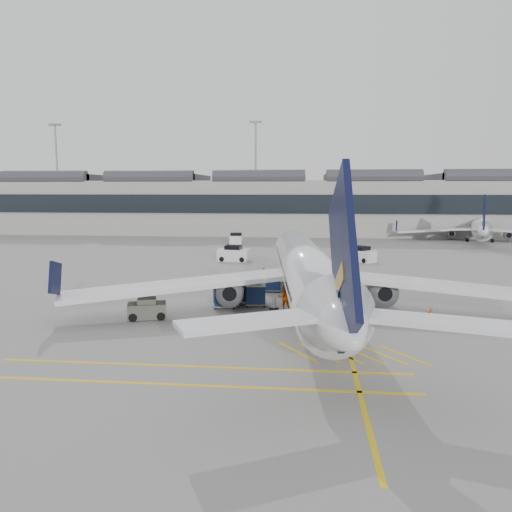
# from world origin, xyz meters

# --- Properties ---
(ground) EXTENTS (220.00, 220.00, 0.00)m
(ground) POSITION_xyz_m (0.00, 0.00, 0.00)
(ground) COLOR gray
(ground) RESTS_ON ground
(terminal) EXTENTS (200.00, 20.45, 12.40)m
(terminal) POSITION_xyz_m (0.00, 71.93, 6.14)
(terminal) COLOR #9E9E99
(terminal) RESTS_ON ground
(light_masts) EXTENTS (113.00, 0.60, 25.45)m
(light_masts) POSITION_xyz_m (-1.67, 86.00, 14.49)
(light_masts) COLOR slate
(light_masts) RESTS_ON ground
(apron_markings) EXTENTS (0.25, 60.00, 0.01)m
(apron_markings) POSITION_xyz_m (10.00, 10.00, 0.01)
(apron_markings) COLOR gold
(apron_markings) RESTS_ON ground
(airliner_main) EXTENTS (36.01, 39.51, 10.51)m
(airliner_main) POSITION_xyz_m (7.52, 2.34, 3.09)
(airliner_main) COLOR silver
(airliner_main) RESTS_ON ground
(airliner_far) EXTENTS (28.17, 31.21, 8.53)m
(airliner_far) POSITION_xyz_m (38.47, 58.35, 2.51)
(airliner_far) COLOR silver
(airliner_far) RESTS_ON ground
(belt_loader) EXTENTS (4.70, 1.85, 1.90)m
(belt_loader) POSITION_xyz_m (4.01, 10.90, 0.55)
(belt_loader) COLOR beige
(belt_loader) RESTS_ON ground
(baggage_cart_a) EXTENTS (1.72, 1.44, 1.75)m
(baggage_cart_a) POSITION_xyz_m (4.37, 9.95, 0.94)
(baggage_cart_a) COLOR gray
(baggage_cart_a) RESTS_ON ground
(baggage_cart_b) EXTENTS (1.82, 1.56, 1.75)m
(baggage_cart_b) POSITION_xyz_m (3.47, 4.14, 0.94)
(baggage_cart_b) COLOR gray
(baggage_cart_b) RESTS_ON ground
(baggage_cart_c) EXTENTS (2.01, 1.68, 2.04)m
(baggage_cart_c) POSITION_xyz_m (3.03, 5.00, 1.09)
(baggage_cart_c) COLOR gray
(baggage_cart_c) RESTS_ON ground
(baggage_cart_d) EXTENTS (2.06, 1.85, 1.84)m
(baggage_cart_d) POSITION_xyz_m (1.03, 3.32, 0.98)
(baggage_cart_d) COLOR gray
(baggage_cart_d) RESTS_ON ground
(ramp_agent_a) EXTENTS (0.77, 0.70, 1.77)m
(ramp_agent_a) POSITION_xyz_m (5.98, 7.10, 0.89)
(ramp_agent_a) COLOR #F3610C
(ramp_agent_a) RESTS_ON ground
(ramp_agent_b) EXTENTS (1.11, 0.95, 1.98)m
(ramp_agent_b) POSITION_xyz_m (5.81, 3.06, 0.99)
(ramp_agent_b) COLOR #F05E0C
(ramp_agent_b) RESTS_ON ground
(pushback_tug) EXTENTS (3.06, 2.34, 1.52)m
(pushback_tug) POSITION_xyz_m (-3.91, -0.65, 0.67)
(pushback_tug) COLOR #4F5145
(pushback_tug) RESTS_ON ground
(safety_cone_nose) EXTENTS (0.36, 0.36, 0.50)m
(safety_cone_nose) POSITION_xyz_m (12.01, 19.87, 0.25)
(safety_cone_nose) COLOR #F24C0A
(safety_cone_nose) RESTS_ON ground
(safety_cone_engine) EXTENTS (0.36, 0.36, 0.50)m
(safety_cone_engine) POSITION_xyz_m (16.89, 3.04, 0.25)
(safety_cone_engine) COLOR #F24C0A
(safety_cone_engine) RESTS_ON ground
(service_van_left) EXTENTS (4.16, 2.37, 2.05)m
(service_van_left) POSITION_xyz_m (-2.02, 29.01, 0.92)
(service_van_left) COLOR silver
(service_van_left) RESTS_ON ground
(service_van_mid) EXTENTS (2.26, 4.11, 2.05)m
(service_van_mid) POSITION_xyz_m (-4.43, 48.61, 0.92)
(service_van_mid) COLOR silver
(service_van_mid) RESTS_ON ground
(service_van_right) EXTENTS (4.15, 4.06, 1.99)m
(service_van_right) POSITION_xyz_m (14.39, 30.23, 0.89)
(service_van_right) COLOR silver
(service_van_right) RESTS_ON ground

